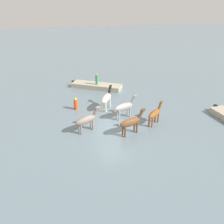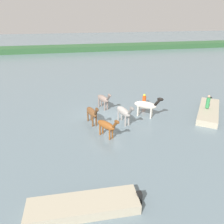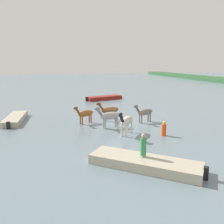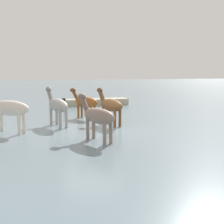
# 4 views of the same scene
# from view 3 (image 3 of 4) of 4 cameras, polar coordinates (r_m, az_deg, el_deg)

# --- Properties ---
(ground_plane) EXTENTS (195.53, 195.53, 0.00)m
(ground_plane) POSITION_cam_3_polar(r_m,az_deg,el_deg) (21.58, 2.44, -2.70)
(ground_plane) COLOR slate
(horse_gray_outer) EXTENTS (1.04, 2.43, 1.89)m
(horse_gray_outer) POSITION_cam_3_polar(r_m,az_deg,el_deg) (19.76, -0.66, -0.96)
(horse_gray_outer) COLOR #9E9993
(horse_gray_outer) RESTS_ON ground_plane
(horse_lead) EXTENTS (1.46, 2.03, 1.71)m
(horse_lead) POSITION_cam_3_polar(r_m,az_deg,el_deg) (21.25, -6.61, -0.39)
(horse_lead) COLOR brown
(horse_lead) RESTS_ON ground_plane
(horse_rear_stallion) EXTENTS (0.95, 2.36, 1.82)m
(horse_rear_stallion) POSITION_cam_3_polar(r_m,az_deg,el_deg) (22.31, -0.67, 0.45)
(horse_rear_stallion) COLOR brown
(horse_rear_stallion) RESTS_ON ground_plane
(horse_mid_herd) EXTENTS (1.16, 2.25, 1.78)m
(horse_mid_herd) POSITION_cam_3_polar(r_m,az_deg,el_deg) (21.73, 7.92, -0.04)
(horse_mid_herd) COLOR gray
(horse_mid_herd) RESTS_ON ground_plane
(horse_dun_straggler) EXTENTS (2.23, 1.87, 1.97)m
(horse_dun_straggler) POSITION_cam_3_polar(r_m,az_deg,el_deg) (17.85, 3.55, -2.24)
(horse_dun_straggler) COLOR silver
(horse_dun_straggler) RESTS_ON ground_plane
(boat_skiff_near) EXTENTS (4.85, 5.66, 0.78)m
(boat_skiff_near) POSITION_cam_3_polar(r_m,az_deg,el_deg) (12.75, 7.99, -12.56)
(boat_skiff_near) COLOR #B7AD93
(boat_skiff_near) RESTS_ON ground_plane
(boat_motor_center) EXTENTS (5.36, 1.65, 0.75)m
(boat_motor_center) POSITION_cam_3_polar(r_m,az_deg,el_deg) (24.01, -22.52, -1.67)
(boat_motor_center) COLOR #B7AD93
(boat_motor_center) RESTS_ON ground_plane
(boat_dinghy_port) EXTENTS (3.14, 5.71, 0.76)m
(boat_dinghy_port) POSITION_cam_3_polar(r_m,az_deg,el_deg) (35.21, -2.00, 3.34)
(boat_dinghy_port) COLOR maroon
(boat_dinghy_port) RESTS_ON ground_plane
(person_spotter_bow) EXTENTS (0.32, 0.32, 1.19)m
(person_spotter_bow) POSITION_cam_3_polar(r_m,az_deg,el_deg) (12.58, 7.66, -8.04)
(person_spotter_bow) COLOR #338C4C
(person_spotter_bow) RESTS_ON boat_skiff_near
(buoy_channel_marker) EXTENTS (0.36, 0.36, 1.14)m
(buoy_channel_marker) POSITION_cam_3_polar(r_m,az_deg,el_deg) (18.18, 12.55, -4.12)
(buoy_channel_marker) COLOR #E54C19
(buoy_channel_marker) RESTS_ON ground_plane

